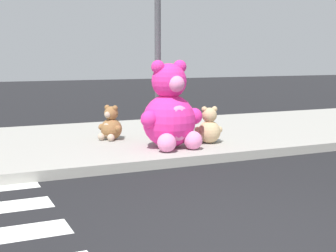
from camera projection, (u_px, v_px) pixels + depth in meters
ground_plane at (250, 245)px, 4.34m from camera, size 60.00×60.00×0.00m
sidewalk at (92, 143)px, 9.02m from camera, size 28.00×4.40×0.15m
sign_pole at (158, 46)px, 8.45m from camera, size 0.56×0.11×3.20m
plush_pink_large at (170, 113)px, 8.06m from camera, size 1.13×0.99×1.46m
plush_white at (181, 124)px, 9.21m from camera, size 0.45×0.42×0.60m
plush_tan at (209, 128)px, 8.54m from camera, size 0.49×0.46×0.65m
plush_brown at (111, 126)px, 8.88m from camera, size 0.46×0.45×0.64m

